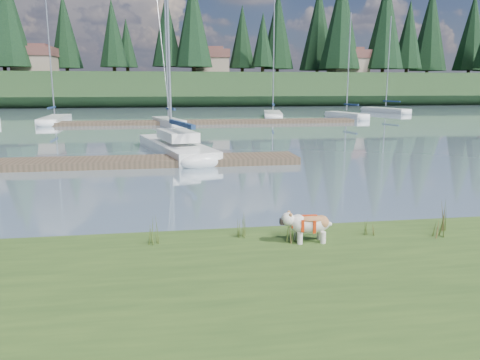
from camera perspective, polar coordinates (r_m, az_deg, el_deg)
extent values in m
plane|color=#7990A0|center=(41.09, -6.71, 6.80)|extent=(200.00, 200.00, 0.00)
cube|color=#36511D|center=(6.05, 7.94, -20.01)|extent=(60.00, 9.00, 0.35)
cube|color=#1C3319|center=(83.94, -7.94, 10.86)|extent=(200.00, 20.00, 5.00)
cylinder|color=silver|center=(9.04, 7.30, -7.05)|extent=(0.11, 0.11, 0.23)
cylinder|color=silver|center=(9.25, 6.98, -6.61)|extent=(0.11, 0.11, 0.23)
cylinder|color=silver|center=(9.15, 10.08, -6.91)|extent=(0.11, 0.11, 0.23)
cylinder|color=silver|center=(9.36, 9.69, -6.48)|extent=(0.11, 0.11, 0.23)
ellipsoid|color=silver|center=(9.13, 8.63, -5.34)|extent=(0.76, 0.41, 0.35)
ellipsoid|color=#B07142|center=(9.10, 8.65, -4.66)|extent=(0.54, 0.37, 0.12)
ellipsoid|color=silver|center=(9.00, 5.86, -4.78)|extent=(0.27, 0.28, 0.26)
cube|color=black|center=(8.99, 5.15, -5.08)|extent=(0.09, 0.13, 0.10)
cube|color=white|center=(23.30, -7.89, 3.75)|extent=(3.83, 8.56, 0.70)
ellipsoid|color=white|center=(27.32, -10.16, 4.81)|extent=(2.31, 2.65, 0.70)
cylinder|color=silver|center=(24.12, -8.87, 20.45)|extent=(0.14, 0.14, 12.65)
cube|color=#152B4E|center=(21.97, -7.16, 6.79)|extent=(1.10, 3.73, 0.20)
cube|color=white|center=(22.76, -7.64, 5.42)|extent=(2.01, 3.26, 0.45)
cube|color=#4C3D2C|center=(20.32, -15.65, 2.10)|extent=(16.00, 2.00, 0.30)
cube|color=#4C3D2C|center=(41.20, -3.91, 7.08)|extent=(26.00, 2.20, 0.30)
cube|color=white|center=(45.00, -21.62, 6.76)|extent=(2.02, 7.65, 0.70)
ellipsoid|color=white|center=(48.73, -20.84, 7.13)|extent=(1.73, 2.13, 0.70)
cylinder|color=silver|center=(45.02, -22.25, 15.03)|extent=(0.12, 0.12, 11.85)
cube|color=#152B4E|center=(43.92, -21.98, 8.19)|extent=(0.32, 3.02, 0.20)
cube|color=white|center=(39.92, -8.72, 6.93)|extent=(2.84, 6.13, 0.70)
ellipsoid|color=white|center=(42.80, -9.77, 7.20)|extent=(1.68, 1.91, 0.70)
cylinder|color=silver|center=(39.86, -8.95, 14.52)|extent=(0.12, 0.12, 9.40)
cube|color=#152B4E|center=(39.06, -8.45, 8.57)|extent=(0.80, 2.35, 0.20)
cube|color=white|center=(49.05, 4.02, 7.87)|extent=(3.19, 7.83, 0.70)
ellipsoid|color=white|center=(52.86, 3.90, 8.13)|extent=(2.04, 2.37, 0.70)
cylinder|color=silver|center=(49.06, 4.13, 15.41)|extent=(0.12, 0.12, 11.74)
cube|color=#152B4E|center=(47.95, 4.07, 9.19)|extent=(0.79, 3.02, 0.20)
cube|color=white|center=(49.19, 12.83, 7.62)|extent=(2.54, 6.27, 0.70)
ellipsoid|color=white|center=(51.79, 10.99, 7.88)|extent=(1.63, 1.89, 0.70)
cylinder|color=silver|center=(49.14, 13.11, 13.79)|extent=(0.12, 0.12, 9.43)
cube|color=#152B4E|center=(48.43, 13.43, 8.94)|extent=(0.66, 2.43, 0.20)
cube|color=white|center=(60.15, 17.31, 8.05)|extent=(3.44, 7.16, 0.70)
ellipsoid|color=white|center=(62.79, 15.17, 8.30)|extent=(1.99, 2.25, 0.70)
cylinder|color=silver|center=(60.13, 17.65, 13.56)|extent=(0.12, 0.12, 10.42)
cube|color=#152B4E|center=(59.40, 18.00, 9.11)|extent=(0.95, 2.73, 0.20)
cone|color=#475B23|center=(9.32, -0.31, -5.65)|extent=(0.03, 0.03, 0.45)
cone|color=brown|center=(9.29, 0.43, -6.01)|extent=(0.03, 0.03, 0.36)
cone|color=#475B23|center=(9.35, 0.02, -5.45)|extent=(0.03, 0.03, 0.50)
cone|color=brown|center=(9.34, 0.57, -6.06)|extent=(0.03, 0.03, 0.32)
cone|color=#475B23|center=(9.26, -0.12, -5.92)|extent=(0.03, 0.03, 0.41)
cone|color=#475B23|center=(9.05, 6.14, -6.26)|extent=(0.03, 0.03, 0.45)
cone|color=brown|center=(9.03, 6.93, -6.62)|extent=(0.03, 0.03, 0.36)
cone|color=#475B23|center=(9.09, 6.46, -6.04)|extent=(0.03, 0.03, 0.50)
cone|color=brown|center=(9.08, 7.04, -6.67)|extent=(0.03, 0.03, 0.32)
cone|color=#475B23|center=(8.99, 6.39, -6.54)|extent=(0.03, 0.03, 0.41)
cone|color=#475B23|center=(10.10, 22.95, -4.86)|extent=(0.03, 0.03, 0.58)
cone|color=brown|center=(10.12, 23.67, -5.23)|extent=(0.03, 0.03, 0.46)
cone|color=#475B23|center=(10.15, 23.17, -4.63)|extent=(0.03, 0.03, 0.64)
cone|color=brown|center=(10.17, 23.68, -5.31)|extent=(0.03, 0.03, 0.40)
cone|color=#475B23|center=(10.06, 23.28, -5.13)|extent=(0.03, 0.03, 0.52)
cone|color=#475B23|center=(9.08, -10.77, -6.11)|extent=(0.03, 0.03, 0.52)
cone|color=brown|center=(9.02, -10.07, -6.54)|extent=(0.03, 0.03, 0.42)
cone|color=#475B23|center=(9.10, -10.40, -5.88)|extent=(0.03, 0.03, 0.57)
cone|color=brown|center=(9.07, -9.87, -6.61)|extent=(0.03, 0.03, 0.37)
cone|color=#475B23|center=(9.01, -10.66, -6.41)|extent=(0.03, 0.03, 0.47)
cone|color=#475B23|center=(9.81, 15.20, -5.48)|extent=(0.03, 0.03, 0.36)
cone|color=brown|center=(9.80, 15.94, -5.75)|extent=(0.03, 0.03, 0.29)
cone|color=#475B23|center=(9.85, 15.45, -5.30)|extent=(0.03, 0.03, 0.40)
cone|color=brown|center=(9.85, 16.00, -5.77)|extent=(0.03, 0.03, 0.25)
cone|color=#475B23|center=(9.75, 15.49, -5.70)|extent=(0.03, 0.03, 0.32)
cone|color=#475B23|center=(10.58, 23.05, -4.05)|extent=(0.03, 0.03, 0.61)
cone|color=brown|center=(10.59, 23.73, -4.43)|extent=(0.03, 0.03, 0.49)
cone|color=#475B23|center=(10.62, 23.25, -3.83)|extent=(0.03, 0.03, 0.68)
cone|color=brown|center=(10.65, 23.73, -4.52)|extent=(0.03, 0.03, 0.43)
cone|color=#475B23|center=(10.53, 23.35, -4.32)|extent=(0.03, 0.03, 0.55)
cube|color=#33281C|center=(10.00, 0.62, -7.50)|extent=(60.00, 0.50, 0.14)
cylinder|color=#382619|center=(82.37, -26.02, 12.18)|extent=(0.60, 0.60, 1.80)
cone|color=black|center=(82.96, -26.51, 17.45)|extent=(6.60, 6.60, 15.00)
cylinder|color=#382619|center=(83.39, -15.06, 12.91)|extent=(0.60, 0.60, 1.80)
cone|color=black|center=(83.77, -15.28, 16.91)|extent=(4.84, 4.84, 11.00)
cylinder|color=#382619|center=(77.10, -5.62, 13.39)|extent=(0.60, 0.60, 1.80)
cone|color=black|center=(77.67, -5.73, 18.70)|extent=(6.16, 6.16, 14.00)
cylinder|color=#382619|center=(82.64, 2.77, 13.30)|extent=(0.60, 0.60, 1.80)
cone|color=black|center=(82.94, 2.81, 16.72)|extent=(3.96, 3.96, 9.00)
cylinder|color=#382619|center=(84.32, 11.97, 13.03)|extent=(0.60, 0.60, 1.80)
cone|color=black|center=(84.95, 12.21, 18.50)|extent=(7.04, 7.04, 16.00)
cylinder|color=#382619|center=(92.82, 19.61, 12.47)|extent=(0.60, 0.60, 1.80)
cone|color=black|center=(93.21, 19.88, 16.33)|extent=(5.28, 5.28, 12.00)
cube|color=gray|center=(83.52, -23.64, 12.70)|extent=(6.00, 5.00, 2.80)
cube|color=brown|center=(83.62, -23.76, 14.13)|extent=(6.30, 5.30, 1.40)
cube|color=brown|center=(83.68, -23.80, 14.68)|extent=(4.20, 3.60, 0.70)
cube|color=gray|center=(82.33, -3.70, 13.64)|extent=(6.00, 5.00, 2.80)
cube|color=brown|center=(82.43, -3.71, 15.10)|extent=(6.30, 5.30, 1.40)
cube|color=brown|center=(82.49, -3.72, 15.66)|extent=(4.20, 3.60, 0.70)
cube|color=gray|center=(85.98, 13.03, 13.29)|extent=(6.00, 5.00, 2.80)
cube|color=brown|center=(86.08, 13.09, 14.68)|extent=(6.30, 5.30, 1.40)
cube|color=brown|center=(86.14, 13.12, 15.21)|extent=(4.20, 3.60, 0.70)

